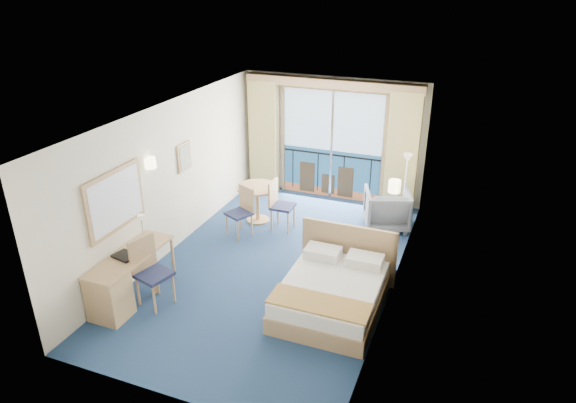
% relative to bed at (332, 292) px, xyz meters
% --- Properties ---
extents(floor, '(6.50, 6.50, 0.00)m').
position_rel_bed_xyz_m(floor, '(-1.26, 0.81, -0.28)').
color(floor, navy).
rests_on(floor, ground).
extents(room_walls, '(4.04, 6.54, 2.72)m').
position_rel_bed_xyz_m(room_walls, '(-1.26, 0.81, 1.50)').
color(room_walls, beige).
rests_on(room_walls, ground).
extents(balcony_door, '(2.36, 0.03, 2.52)m').
position_rel_bed_xyz_m(balcony_door, '(-1.27, 4.03, 0.87)').
color(balcony_door, navy).
rests_on(balcony_door, room_walls).
extents(curtain_left, '(0.65, 0.22, 2.55)m').
position_rel_bed_xyz_m(curtain_left, '(-2.81, 3.88, 1.00)').
color(curtain_left, tan).
rests_on(curtain_left, room_walls).
extents(curtain_right, '(0.65, 0.22, 2.55)m').
position_rel_bed_xyz_m(curtain_right, '(0.29, 3.88, 1.00)').
color(curtain_right, tan).
rests_on(curtain_right, room_walls).
extents(pelmet, '(3.80, 0.25, 0.18)m').
position_rel_bed_xyz_m(pelmet, '(-1.26, 3.91, 2.30)').
color(pelmet, tan).
rests_on(pelmet, room_walls).
extents(mirror, '(0.05, 1.25, 0.95)m').
position_rel_bed_xyz_m(mirror, '(-3.23, -0.69, 1.27)').
color(mirror, tan).
rests_on(mirror, room_walls).
extents(wall_print, '(0.04, 0.42, 0.52)m').
position_rel_bed_xyz_m(wall_print, '(-3.23, 1.26, 1.32)').
color(wall_print, tan).
rests_on(wall_print, room_walls).
extents(sconce_left, '(0.18, 0.18, 0.18)m').
position_rel_bed_xyz_m(sconce_left, '(-3.20, 0.21, 1.57)').
color(sconce_left, beige).
rests_on(sconce_left, room_walls).
extents(sconce_right, '(0.18, 0.18, 0.18)m').
position_rel_bed_xyz_m(sconce_right, '(0.68, 0.66, 1.57)').
color(sconce_right, beige).
rests_on(sconce_right, room_walls).
extents(bed, '(1.58, 1.87, 0.99)m').
position_rel_bed_xyz_m(bed, '(0.00, 0.00, 0.00)').
color(bed, tan).
rests_on(bed, ground).
extents(nightstand, '(0.38, 0.36, 0.49)m').
position_rel_bed_xyz_m(nightstand, '(0.53, 1.26, -0.03)').
color(nightstand, tan).
rests_on(nightstand, ground).
extents(phone, '(0.18, 0.14, 0.08)m').
position_rel_bed_xyz_m(phone, '(0.51, 1.24, 0.25)').
color(phone, silver).
rests_on(phone, nightstand).
extents(armchair, '(1.08, 1.09, 0.79)m').
position_rel_bed_xyz_m(armchair, '(0.22, 2.98, 0.12)').
color(armchair, '#4A5159').
rests_on(armchair, ground).
extents(floor_lamp, '(0.20, 0.20, 1.45)m').
position_rel_bed_xyz_m(floor_lamp, '(0.48, 3.35, 0.82)').
color(floor_lamp, silver).
rests_on(floor_lamp, ground).
extents(desk, '(0.55, 1.60, 0.75)m').
position_rel_bed_xyz_m(desk, '(-2.97, -1.29, 0.14)').
color(desk, tan).
rests_on(desk, ground).
extents(desk_chair, '(0.58, 0.57, 1.08)m').
position_rel_bed_xyz_m(desk_chair, '(-2.64, -0.86, 0.33)').
color(desk_chair, '#1F2549').
rests_on(desk_chair, ground).
extents(folder, '(0.40, 0.33, 0.03)m').
position_rel_bed_xyz_m(folder, '(-3.01, -0.92, 0.49)').
color(folder, black).
rests_on(folder, desk).
extents(desk_lamp, '(0.12, 0.12, 0.43)m').
position_rel_bed_xyz_m(desk_lamp, '(-3.05, -0.39, 0.80)').
color(desk_lamp, silver).
rests_on(desk_lamp, desk).
extents(round_table, '(0.84, 0.84, 0.75)m').
position_rel_bed_xyz_m(round_table, '(-2.28, 2.31, 0.29)').
color(round_table, tan).
rests_on(round_table, ground).
extents(table_chair_a, '(0.44, 0.43, 1.00)m').
position_rel_bed_xyz_m(table_chair_a, '(-1.76, 2.16, 0.29)').
color(table_chair_a, '#1F2549').
rests_on(table_chair_a, ground).
extents(table_chair_b, '(0.56, 0.57, 0.97)m').
position_rel_bed_xyz_m(table_chair_b, '(-2.30, 1.66, 0.27)').
color(table_chair_b, '#1F2549').
rests_on(table_chair_b, ground).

